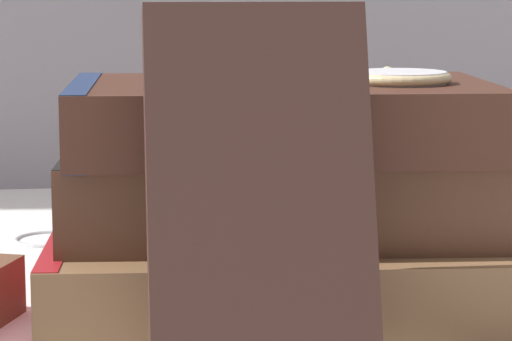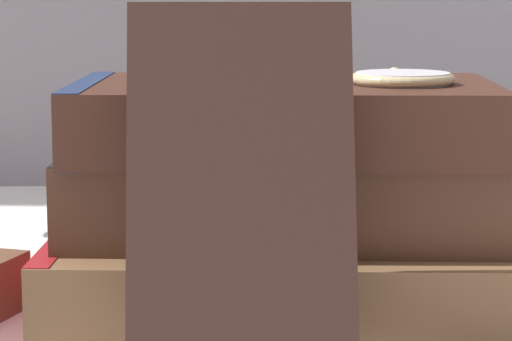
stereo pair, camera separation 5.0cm
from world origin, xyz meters
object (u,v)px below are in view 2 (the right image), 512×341
Objects in this scene: book_flat_top at (273,118)px; reading_glasses at (120,232)px; book_flat_middle at (278,189)px; pocket_watch at (402,78)px; book_leaning_front at (241,205)px; book_flat_bottom at (272,272)px.

book_flat_top is 0.23m from reading_glasses.
reading_glasses is (-0.09, 0.18, -0.10)m from book_flat_top.
pocket_watch is at bearing -17.69° from book_flat_middle.
book_flat_middle is 1.07× the size of book_flat_top.
book_flat_middle reaches higher than reading_glasses.
pocket_watch is (0.08, 0.10, 0.05)m from book_leaning_front.
reading_glasses is at bearing 123.84° from book_flat_middle.
book_flat_bottom is 2.19× the size of reading_glasses.
book_flat_bottom is at bearing 80.16° from book_leaning_front.
book_leaning_front reaches higher than book_flat_middle.
book_flat_top is at bearing 171.80° from pocket_watch.
book_flat_top reaches higher than book_flat_bottom.
book_flat_bottom is 0.04m from book_flat_middle.
reading_glasses is at bearing 104.24° from book_leaning_front.
book_flat_bottom is 1.12× the size of book_flat_top.
book_leaning_front is 0.31m from reading_glasses.
book_flat_top is 0.07m from pocket_watch.
reading_glasses is (-0.10, 0.17, -0.06)m from book_flat_middle.
book_flat_top reaches higher than book_flat_middle.
book_leaning_front reaches higher than book_flat_top.
book_flat_top is 0.11m from book_leaning_front.
book_leaning_front is 1.42× the size of reading_glasses.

